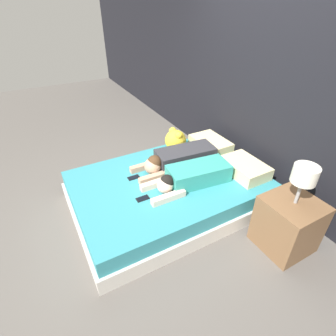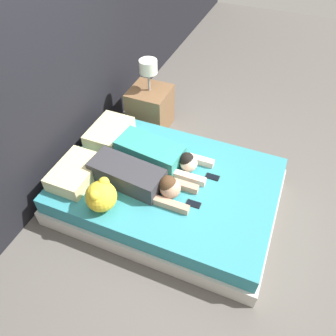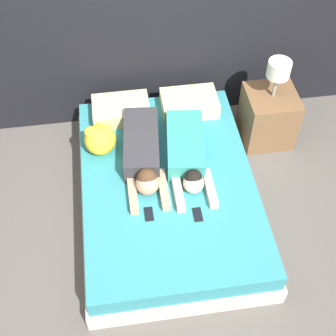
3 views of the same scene
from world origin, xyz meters
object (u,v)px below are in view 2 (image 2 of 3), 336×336
at_px(pillow_head_left, 76,172).
at_px(cell_phone_left, 193,204).
at_px(cell_phone_right, 213,177).
at_px(nightstand, 150,107).
at_px(pillow_head_right, 110,132).
at_px(person_left, 138,178).
at_px(bed, 168,191).
at_px(plush_toy, 101,196).
at_px(person_right, 159,154).

height_order(pillow_head_left, cell_phone_left, pillow_head_left).
distance_m(cell_phone_right, nightstand, 1.46).
xyz_separation_m(pillow_head_right, cell_phone_left, (-0.55, -1.19, -0.07)).
xyz_separation_m(pillow_head_left, person_left, (0.15, -0.62, 0.03)).
xyz_separation_m(bed, person_left, (-0.19, 0.23, 0.29)).
bearing_deg(cell_phone_left, person_left, 88.10).
xyz_separation_m(pillow_head_left, nightstand, (1.46, -0.13, -0.13)).
relative_size(pillow_head_left, cell_phone_left, 4.02).
bearing_deg(pillow_head_right, plush_toy, -154.18).
bearing_deg(bed, nightstand, 32.54).
height_order(pillow_head_left, pillow_head_right, same).
bearing_deg(nightstand, pillow_head_right, 170.43).
height_order(person_left, plush_toy, plush_toy).
relative_size(cell_phone_left, nightstand, 0.14).
xyz_separation_m(cell_phone_right, nightstand, (0.94, 1.12, -0.06)).
xyz_separation_m(pillow_head_left, plush_toy, (-0.22, -0.43, 0.08)).
bearing_deg(pillow_head_right, nightstand, -9.57).
xyz_separation_m(person_left, cell_phone_right, (0.38, -0.64, -0.10)).
xyz_separation_m(bed, person_right, (0.20, 0.19, 0.28)).
relative_size(person_right, cell_phone_right, 7.54).
distance_m(person_right, cell_phone_right, 0.60).
bearing_deg(pillow_head_left, cell_phone_left, -83.96).
bearing_deg(bed, pillow_head_right, 68.45).
distance_m(pillow_head_right, plush_toy, 0.99).
distance_m(pillow_head_left, nightstand, 1.47).
height_order(pillow_head_left, cell_phone_right, pillow_head_left).
relative_size(pillow_head_left, pillow_head_right, 1.00).
bearing_deg(person_right, cell_phone_left, -127.43).
bearing_deg(plush_toy, cell_phone_left, -65.82).
distance_m(pillow_head_left, cell_phone_left, 1.20).
bearing_deg(cell_phone_left, pillow_head_left, 96.04).
xyz_separation_m(plush_toy, nightstand, (1.68, 0.30, -0.21)).
height_order(person_left, cell_phone_right, person_left).
bearing_deg(bed, person_right, 43.47).
bearing_deg(person_right, nightstand, 29.78).
bearing_deg(plush_toy, bed, -37.26).
bearing_deg(nightstand, pillow_head_left, 174.80).
relative_size(pillow_head_left, person_right, 0.53).
relative_size(bed, nightstand, 2.30).
height_order(bed, cell_phone_left, cell_phone_left).
bearing_deg(person_left, cell_phone_left, -91.90).
distance_m(pillow_head_left, person_left, 0.64).
xyz_separation_m(cell_phone_left, nightstand, (1.33, 1.06, -0.06)).
xyz_separation_m(cell_phone_left, cell_phone_right, (0.40, -0.06, 0.00)).
bearing_deg(cell_phone_right, person_left, 120.53).
bearing_deg(pillow_head_left, pillow_head_right, 0.00).
bearing_deg(cell_phone_left, pillow_head_right, 65.47).
bearing_deg(cell_phone_right, cell_phone_left, 170.98).
relative_size(bed, pillow_head_left, 4.04).
bearing_deg(pillow_head_left, plush_toy, -116.79).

